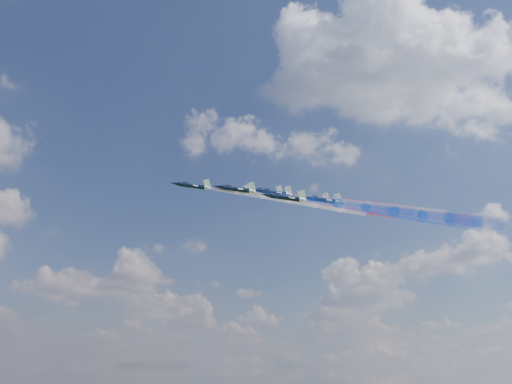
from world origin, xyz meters
TOP-DOWN VIEW (x-y plane):
  - jet_lead at (4.89, 5.07)m, footprint 13.92×13.39m
  - trail_lead at (26.44, -8.06)m, footprint 37.14×25.33m
  - jet_inner_left at (8.90, -9.05)m, footprint 13.92×13.39m
  - trail_inner_left at (30.46, -22.17)m, footprint 37.14×25.33m
  - jet_inner_right at (19.00, 6.52)m, footprint 13.92×13.39m
  - trail_inner_right at (40.55, -6.60)m, footprint 37.14×25.33m
  - jet_outer_left at (13.39, -22.42)m, footprint 13.92×13.39m
  - trail_outer_left at (34.95, -35.54)m, footprint 37.14×25.33m
  - jet_center_third at (22.63, -6.62)m, footprint 13.92×13.39m
  - trail_center_third at (44.18, -19.74)m, footprint 37.14×25.33m
  - jet_outer_right at (32.41, 9.07)m, footprint 13.92×13.39m
  - trail_outer_right at (53.96, -4.06)m, footprint 37.14×25.33m
  - jet_rear_left at (27.74, -19.46)m, footprint 13.92×13.39m
  - trail_rear_left at (49.30, -32.58)m, footprint 37.14×25.33m
  - jet_rear_right at (37.90, -4.71)m, footprint 13.92×13.39m
  - trail_rear_right at (59.46, -17.83)m, footprint 37.14×25.33m

SIDE VIEW (x-z plane):
  - trail_outer_left at x=34.95m, z-range 122.42..131.64m
  - trail_rear_left at x=49.30m, z-range 124.91..134.13m
  - jet_outer_left at x=13.39m, z-range 126.60..133.24m
  - trail_inner_left at x=30.46m, z-range 126.86..136.07m
  - jet_rear_left at x=27.74m, z-range 129.09..135.73m
  - trail_center_third at x=44.18m, z-range 128.94..138.16m
  - jet_inner_left at x=8.90m, z-range 131.03..137.68m
  - trail_rear_right at x=59.46m, z-range 130.25..139.46m
  - trail_lead at x=26.44m, z-range 130.42..139.63m
  - jet_center_third at x=22.63m, z-range 133.12..139.76m
  - trail_inner_right at x=40.55m, z-range 131.98..141.20m
  - jet_rear_right at x=37.90m, z-range 134.42..141.07m
  - jet_lead at x=4.89m, z-range 134.59..141.24m
  - trail_outer_right at x=53.96m, z-range 134.72..143.94m
  - jet_inner_right at x=19.00m, z-range 136.16..142.80m
  - jet_outer_right at x=32.41m, z-range 138.90..145.54m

